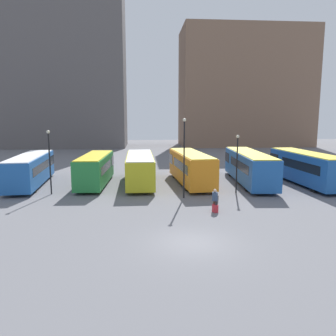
{
  "coord_description": "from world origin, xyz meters",
  "views": [
    {
      "loc": [
        -2.57,
        -16.6,
        6.68
      ],
      "look_at": [
        -0.54,
        9.8,
        2.55
      ],
      "focal_mm": 35.0,
      "sensor_mm": 36.0,
      "label": 1
    }
  ],
  "objects_px": {
    "traveler": "(215,198)",
    "lamp_post_0": "(184,152)",
    "bus_1": "(95,169)",
    "bus_3": "(190,167)",
    "bus_4": "(249,166)",
    "suitcase": "(215,208)",
    "lamp_post_1": "(237,159)",
    "bus_2": "(140,168)",
    "bus_0": "(31,169)",
    "bus_5": "(306,167)",
    "lamp_post_2": "(49,157)"
  },
  "relations": [
    {
      "from": "bus_5",
      "to": "lamp_post_1",
      "type": "xyz_separation_m",
      "value": [
        -7.99,
        -3.29,
        1.32
      ]
    },
    {
      "from": "bus_0",
      "to": "traveler",
      "type": "height_order",
      "value": "bus_0"
    },
    {
      "from": "bus_4",
      "to": "lamp_post_1",
      "type": "distance_m",
      "value": 5.27
    },
    {
      "from": "bus_3",
      "to": "bus_5",
      "type": "relative_size",
      "value": 0.97
    },
    {
      "from": "bus_1",
      "to": "bus_4",
      "type": "distance_m",
      "value": 15.48
    },
    {
      "from": "traveler",
      "to": "lamp_post_1",
      "type": "relative_size",
      "value": 0.31
    },
    {
      "from": "bus_1",
      "to": "traveler",
      "type": "relative_size",
      "value": 6.0
    },
    {
      "from": "suitcase",
      "to": "bus_4",
      "type": "bearing_deg",
      "value": -49.91
    },
    {
      "from": "bus_4",
      "to": "lamp_post_1",
      "type": "bearing_deg",
      "value": 154.0
    },
    {
      "from": "traveler",
      "to": "lamp_post_0",
      "type": "distance_m",
      "value": 5.07
    },
    {
      "from": "bus_1",
      "to": "lamp_post_2",
      "type": "xyz_separation_m",
      "value": [
        -3.3,
        -3.88,
        1.67
      ]
    },
    {
      "from": "lamp_post_0",
      "to": "suitcase",
      "type": "bearing_deg",
      "value": -68.39
    },
    {
      "from": "bus_0",
      "to": "suitcase",
      "type": "bearing_deg",
      "value": -128.27
    },
    {
      "from": "bus_2",
      "to": "suitcase",
      "type": "height_order",
      "value": "bus_2"
    },
    {
      "from": "traveler",
      "to": "lamp_post_2",
      "type": "xyz_separation_m",
      "value": [
        -13.15,
        5.99,
        2.35
      ]
    },
    {
      "from": "traveler",
      "to": "lamp_post_0",
      "type": "xyz_separation_m",
      "value": [
        -1.77,
        3.78,
        2.88
      ]
    },
    {
      "from": "bus_3",
      "to": "bus_5",
      "type": "height_order",
      "value": "bus_5"
    },
    {
      "from": "suitcase",
      "to": "lamp_post_0",
      "type": "height_order",
      "value": "lamp_post_0"
    },
    {
      "from": "traveler",
      "to": "lamp_post_1",
      "type": "bearing_deg",
      "value": -51.07
    },
    {
      "from": "bus_5",
      "to": "lamp_post_1",
      "type": "relative_size",
      "value": 2.16
    },
    {
      "from": "traveler",
      "to": "suitcase",
      "type": "bearing_deg",
      "value": 151.06
    },
    {
      "from": "bus_1",
      "to": "lamp_post_0",
      "type": "height_order",
      "value": "lamp_post_0"
    },
    {
      "from": "bus_2",
      "to": "traveler",
      "type": "relative_size",
      "value": 6.8
    },
    {
      "from": "bus_5",
      "to": "lamp_post_1",
      "type": "height_order",
      "value": "lamp_post_1"
    },
    {
      "from": "bus_5",
      "to": "suitcase",
      "type": "xyz_separation_m",
      "value": [
        -11.15,
        -9.06,
        -1.46
      ]
    },
    {
      "from": "bus_1",
      "to": "bus_4",
      "type": "bearing_deg",
      "value": -88.47
    },
    {
      "from": "bus_5",
      "to": "lamp_post_2",
      "type": "bearing_deg",
      "value": 93.47
    },
    {
      "from": "bus_3",
      "to": "suitcase",
      "type": "bearing_deg",
      "value": 176.79
    },
    {
      "from": "bus_3",
      "to": "lamp_post_0",
      "type": "height_order",
      "value": "lamp_post_0"
    },
    {
      "from": "bus_1",
      "to": "lamp_post_1",
      "type": "distance_m",
      "value": 13.81
    },
    {
      "from": "bus_3",
      "to": "lamp_post_1",
      "type": "height_order",
      "value": "lamp_post_1"
    },
    {
      "from": "lamp_post_1",
      "to": "bus_0",
      "type": "bearing_deg",
      "value": 165.77
    },
    {
      "from": "bus_3",
      "to": "lamp_post_2",
      "type": "relative_size",
      "value": 1.93
    },
    {
      "from": "bus_0",
      "to": "suitcase",
      "type": "height_order",
      "value": "bus_0"
    },
    {
      "from": "bus_2",
      "to": "bus_5",
      "type": "bearing_deg",
      "value": -96.02
    },
    {
      "from": "bus_0",
      "to": "lamp_post_1",
      "type": "distance_m",
      "value": 19.95
    },
    {
      "from": "bus_3",
      "to": "suitcase",
      "type": "xyz_separation_m",
      "value": [
        0.28,
        -10.27,
        -1.42
      ]
    },
    {
      "from": "bus_1",
      "to": "lamp_post_0",
      "type": "xyz_separation_m",
      "value": [
        8.07,
        -6.08,
        2.2
      ]
    },
    {
      "from": "bus_3",
      "to": "lamp_post_1",
      "type": "bearing_deg",
      "value": -147.32
    },
    {
      "from": "bus_5",
      "to": "traveler",
      "type": "height_order",
      "value": "bus_5"
    },
    {
      "from": "traveler",
      "to": "bus_4",
      "type": "bearing_deg",
      "value": -50.85
    },
    {
      "from": "bus_3",
      "to": "bus_4",
      "type": "relative_size",
      "value": 0.87
    },
    {
      "from": "lamp_post_1",
      "to": "bus_4",
      "type": "bearing_deg",
      "value": 60.08
    },
    {
      "from": "suitcase",
      "to": "lamp_post_0",
      "type": "relative_size",
      "value": 0.12
    },
    {
      "from": "bus_2",
      "to": "bus_3",
      "type": "xyz_separation_m",
      "value": [
        5.1,
        -0.28,
        0.1
      ]
    },
    {
      "from": "bus_1",
      "to": "bus_2",
      "type": "relative_size",
      "value": 0.88
    },
    {
      "from": "lamp_post_2",
      "to": "suitcase",
      "type": "bearing_deg",
      "value": -26.44
    },
    {
      "from": "bus_5",
      "to": "lamp_post_2",
      "type": "height_order",
      "value": "lamp_post_2"
    },
    {
      "from": "bus_1",
      "to": "suitcase",
      "type": "height_order",
      "value": "bus_1"
    },
    {
      "from": "bus_3",
      "to": "bus_5",
      "type": "distance_m",
      "value": 11.5
    }
  ]
}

